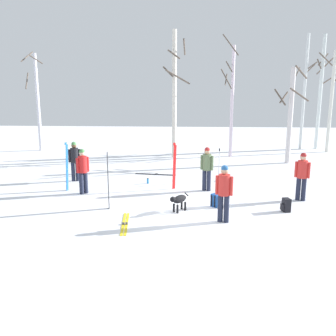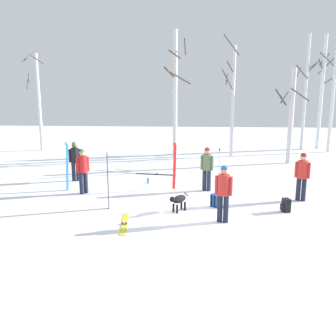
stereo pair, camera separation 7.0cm
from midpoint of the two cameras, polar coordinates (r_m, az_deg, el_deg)
ground_plane at (r=11.62m, az=2.86°, el=-6.93°), size 60.00×60.00×0.00m
person_0 at (r=13.78m, az=-13.27°, el=-0.03°), size 0.40×0.39×1.72m
person_1 at (r=13.88m, az=6.37°, el=0.31°), size 0.50×0.34×1.72m
person_2 at (r=10.53m, az=9.03°, el=-3.47°), size 0.50×0.34×1.72m
person_3 at (r=13.37m, az=20.76°, el=-0.84°), size 0.49×0.34×1.72m
person_4 at (r=15.89m, az=-14.49°, el=1.46°), size 0.50×0.34×1.72m
dog at (r=11.48m, az=1.85°, el=-5.13°), size 0.59×0.73×0.57m
ski_pair_planted_0 at (r=11.76m, az=-9.39°, el=-2.05°), size 0.04×0.18×1.90m
ski_pair_planted_1 at (r=14.10m, az=1.18°, el=0.31°), size 0.17×0.14×1.85m
ski_pair_planted_2 at (r=14.45m, az=-15.64°, el=0.23°), size 0.08×0.27×1.89m
ski_pair_lying_0 at (r=10.62m, az=-6.77°, el=-8.78°), size 0.39×1.84×0.05m
ski_pair_lying_1 at (r=16.78m, az=-1.83°, el=-1.02°), size 1.95×0.41×0.05m
ski_poles_0 at (r=15.49m, az=8.30°, el=0.64°), size 0.07×0.22×1.43m
backpack_0 at (r=12.12m, az=7.70°, el=-5.17°), size 0.34×0.34×0.44m
backpack_1 at (r=12.12m, az=18.44°, el=-5.68°), size 0.32×0.30×0.44m
water_bottle_0 at (r=15.10m, az=-3.07°, el=-2.08°), size 0.08×0.08×0.24m
birch_tree_0 at (r=25.19m, az=-19.89°, el=10.07°), size 1.31×1.47×6.43m
birch_tree_1 at (r=21.06m, az=1.26°, el=11.86°), size 1.60×1.49×7.25m
birch_tree_2 at (r=21.63m, az=10.34°, el=10.72°), size 0.94×1.19×7.02m
birch_tree_3 at (r=20.32m, az=19.14°, el=8.20°), size 1.64×1.48×5.13m
birch_tree_4 at (r=25.95m, az=21.14°, el=11.28°), size 1.40×1.08×7.55m
birch_tree_5 at (r=26.40m, az=23.40°, el=11.23°), size 1.28×1.33×7.52m
birch_tree_6 at (r=25.24m, az=24.90°, el=9.75°), size 0.82×1.38×6.36m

